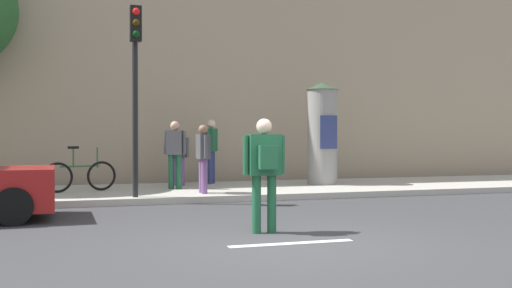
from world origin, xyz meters
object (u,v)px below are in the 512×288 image
(traffic_light, at_px, (136,69))
(poster_column, at_px, (322,133))
(pedestrian_with_backpack, at_px, (178,152))
(bicycle_leaning, at_px, (80,175))
(pedestrian_in_dark_shirt, at_px, (203,153))
(pedestrian_in_red_top, at_px, (175,149))
(pedestrian_near_pole, at_px, (264,164))
(pedestrian_with_bag, at_px, (211,146))

(traffic_light, distance_m, poster_column, 5.81)
(pedestrian_with_backpack, distance_m, bicycle_leaning, 2.77)
(pedestrian_in_dark_shirt, height_order, bicycle_leaning, pedestrian_in_dark_shirt)
(pedestrian_in_dark_shirt, xyz_separation_m, bicycle_leaning, (-2.74, 1.23, -0.55))
(poster_column, xyz_separation_m, pedestrian_with_backpack, (-3.90, 0.71, -0.53))
(pedestrian_in_dark_shirt, bearing_deg, pedestrian_with_backpack, 95.59)
(pedestrian_in_red_top, relative_size, pedestrian_with_backpack, 1.13)
(pedestrian_near_pole, relative_size, pedestrian_in_dark_shirt, 1.10)
(traffic_light, height_order, pedestrian_near_pole, traffic_light)
(poster_column, relative_size, bicycle_leaning, 1.64)
(pedestrian_near_pole, height_order, pedestrian_in_dark_shirt, pedestrian_near_pole)
(traffic_light, xyz_separation_m, pedestrian_near_pole, (1.54, -4.31, -1.88))
(pedestrian_with_backpack, bearing_deg, pedestrian_in_red_top, -103.83)
(pedestrian_with_bag, height_order, pedestrian_with_backpack, pedestrian_with_bag)
(poster_column, bearing_deg, pedestrian_with_backpack, 169.75)
(traffic_light, distance_m, pedestrian_in_dark_shirt, 2.48)
(poster_column, xyz_separation_m, pedestrian_near_pole, (-3.73, -6.35, -0.52))
(pedestrian_in_red_top, distance_m, pedestrian_in_dark_shirt, 1.37)
(pedestrian_near_pole, xyz_separation_m, pedestrian_with_bag, (0.82, 7.41, 0.15))
(pedestrian_near_pole, relative_size, pedestrian_with_bag, 0.98)
(pedestrian_near_pole, bearing_deg, pedestrian_with_bag, 83.65)
(traffic_light, bearing_deg, pedestrian_in_dark_shirt, 17.75)
(pedestrian_with_bag, height_order, bicycle_leaning, pedestrian_with_bag)
(pedestrian_with_backpack, distance_m, pedestrian_in_dark_shirt, 2.25)
(traffic_light, distance_m, pedestrian_with_bag, 4.26)
(pedestrian_in_dark_shirt, bearing_deg, pedestrian_with_bag, 73.34)
(pedestrian_with_bag, bearing_deg, pedestrian_near_pole, -96.35)
(pedestrian_near_pole, height_order, pedestrian_with_backpack, pedestrian_near_pole)
(pedestrian_in_dark_shirt, bearing_deg, traffic_light, -162.25)
(pedestrian_near_pole, distance_m, bicycle_leaning, 6.64)
(pedestrian_in_red_top, relative_size, pedestrian_in_dark_shirt, 1.07)
(pedestrian_near_pole, xyz_separation_m, pedestrian_in_dark_shirt, (0.05, 4.82, 0.04))
(pedestrian_in_red_top, bearing_deg, pedestrian_near_pole, -86.23)
(traffic_light, xyz_separation_m, pedestrian_in_dark_shirt, (1.59, 0.51, -1.84))
(pedestrian_near_pole, bearing_deg, pedestrian_in_red_top, 93.77)
(traffic_light, relative_size, pedestrian_with_bag, 2.30)
(pedestrian_with_bag, bearing_deg, traffic_light, -127.32)
(pedestrian_near_pole, bearing_deg, pedestrian_in_dark_shirt, 89.42)
(traffic_light, relative_size, poster_column, 1.46)
(pedestrian_in_dark_shirt, bearing_deg, bicycle_leaning, 155.87)
(poster_column, bearing_deg, pedestrian_in_dark_shirt, -157.46)
(poster_column, bearing_deg, bicycle_leaning, -177.32)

